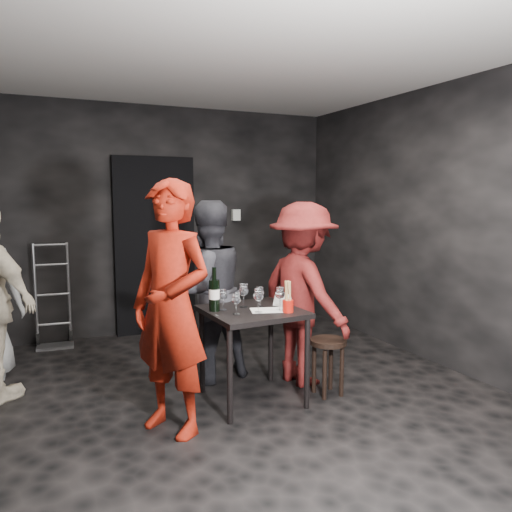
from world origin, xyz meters
name	(u,v)px	position (x,y,z in m)	size (l,w,h in m)	color
floor	(230,409)	(0.00, 0.00, 0.00)	(4.50, 5.00, 0.02)	black
ceiling	(227,46)	(0.00, 0.00, 2.70)	(4.50, 5.00, 0.02)	silver
wall_back	(153,220)	(0.00, 2.50, 1.35)	(4.50, 0.04, 2.70)	black
wall_right	(455,228)	(2.25, 0.00, 1.35)	(0.04, 5.00, 2.70)	black
doorway	(155,246)	(0.00, 2.44, 1.05)	(0.95, 0.10, 2.10)	black
wallbox_upper	(221,211)	(0.85, 2.45, 1.45)	(0.12, 0.06, 0.12)	#B7B7B2
wallbox_lower	(236,215)	(1.05, 2.45, 1.40)	(0.10, 0.06, 0.14)	#B7B7B2
hand_truck	(54,327)	(-1.16, 2.34, 0.21)	(0.38, 0.33, 1.14)	#B2B2B7
tasting_table	(252,321)	(0.24, 0.10, 0.65)	(0.72, 0.72, 0.75)	black
stool	(328,352)	(0.85, -0.06, 0.36)	(0.30, 0.30, 0.47)	black
server_red	(171,285)	(-0.48, -0.15, 1.04)	(0.76, 0.50, 2.08)	maroon
woman_black	(207,285)	(0.06, 0.70, 0.86)	(0.83, 0.46, 1.72)	#29292F
man_maroon	(303,288)	(0.80, 0.28, 0.85)	(1.09, 0.51, 1.69)	#5F1513
tasting_mat	(268,310)	(0.33, 0.01, 0.75)	(0.27, 0.18, 0.00)	white
wine_glass_a	(236,303)	(0.06, -0.01, 0.84)	(0.07, 0.07, 0.18)	white
wine_glass_b	(223,299)	(0.01, 0.16, 0.84)	(0.07, 0.07, 0.18)	white
wine_glass_c	(244,294)	(0.20, 0.18, 0.86)	(0.08, 0.08, 0.21)	white
wine_glass_d	(258,299)	(0.23, -0.03, 0.85)	(0.08, 0.08, 0.21)	white
wine_glass_e	(280,297)	(0.42, -0.03, 0.85)	(0.08, 0.08, 0.20)	white
wine_glass_f	(260,296)	(0.32, 0.14, 0.84)	(0.07, 0.07, 0.18)	white
wine_bottle	(214,294)	(-0.06, 0.17, 0.88)	(0.08, 0.08, 0.35)	black
breadstick_cup	(288,297)	(0.45, -0.11, 0.87)	(0.08, 0.08, 0.26)	#B0140A
reserved_card	(281,300)	(0.48, 0.08, 0.81)	(0.09, 0.14, 0.11)	white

